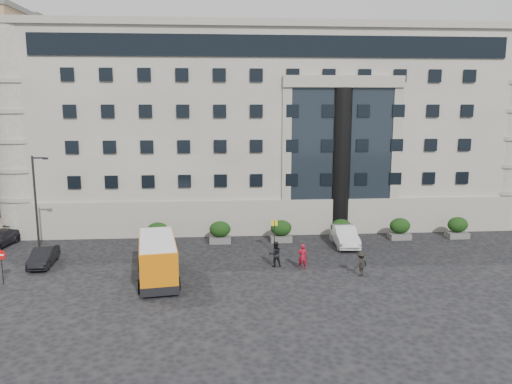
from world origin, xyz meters
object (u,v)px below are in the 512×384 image
street_lamp (37,206)px  minibus (158,257)px  hedge_c (281,231)px  pedestrian_c (361,264)px  no_entry_sign (1,260)px  white_taxi (345,236)px  parked_car_d (82,216)px  hedge_a (158,233)px  parked_car_b (44,256)px  pedestrian_a (302,256)px  red_truck (45,216)px  pedestrian_b (275,254)px  hedge_b (220,232)px  hedge_e (400,228)px  hedge_d (341,230)px  hedge_f (458,227)px  bus_stop_sign (274,230)px

street_lamp → minibus: 10.19m
hedge_c → pedestrian_c: hedge_c is taller
street_lamp → no_entry_sign: size_ratio=3.45×
minibus → white_taxi: 16.21m
street_lamp → parked_car_d: 13.52m
hedge_a → pedestrian_c: (14.76, -9.01, -0.07)m
parked_car_b → pedestrian_a: bearing=-10.2°
street_lamp → pedestrian_a: 19.42m
hedge_c → red_truck: 21.88m
hedge_c → pedestrian_b: 6.70m
hedge_c → no_entry_sign: 21.33m
hedge_b → hedge_e: bearing=0.0°
hedge_c → hedge_d: size_ratio=1.00×
hedge_d → hedge_c: bearing=180.0°
hedge_c → hedge_f: bearing=0.0°
pedestrian_a → pedestrian_c: 4.13m
pedestrian_c → street_lamp: bearing=-41.3°
red_truck → pedestrian_a: size_ratio=3.11×
red_truck → pedestrian_a: (21.87, -12.42, -0.55)m
parked_car_b → white_taxi: white_taxi is taller
minibus → hedge_d: bearing=22.7°
no_entry_sign → white_taxi: (24.53, 7.24, -0.84)m
street_lamp → parked_car_b: (0.27, -0.22, -3.70)m
hedge_c → street_lamp: size_ratio=0.23×
no_entry_sign → parked_car_b: bearing=70.8°
hedge_a → pedestrian_b: pedestrian_b is taller
bus_stop_sign → pedestrian_a: 4.78m
hedge_d → parked_car_b: size_ratio=0.46×
minibus → pedestrian_a: (10.00, 1.51, -0.65)m
pedestrian_a → pedestrian_b: bearing=-13.5°
hedge_f → pedestrian_a: (-14.98, -7.26, -0.02)m
hedge_e → parked_car_d: 30.33m
bus_stop_sign → white_taxi: (6.03, 1.20, -0.92)m
street_lamp → bus_stop_sign: bearing=6.5°
hedge_c → red_truck: size_ratio=0.32×
parked_car_d → pedestrian_c: bearing=-46.4°
white_taxi → pedestrian_a: bearing=-125.5°
red_truck → parked_car_d: 3.98m
no_entry_sign → hedge_d: bearing=19.8°
hedge_d → hedge_b: bearing=180.0°
pedestrian_a → hedge_c: bearing=-78.7°
parked_car_b → bus_stop_sign: bearing=4.0°
hedge_a → street_lamp: size_ratio=0.23×
minibus → parked_car_b: 9.51m
minibus → pedestrian_b: 8.44m
hedge_a → parked_car_b: 9.17m
hedge_a → minibus: (1.01, -8.78, 0.64)m
street_lamp → hedge_a: bearing=31.2°
hedge_d → red_truck: size_ratio=0.32×
hedge_e → parked_car_b: 28.91m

